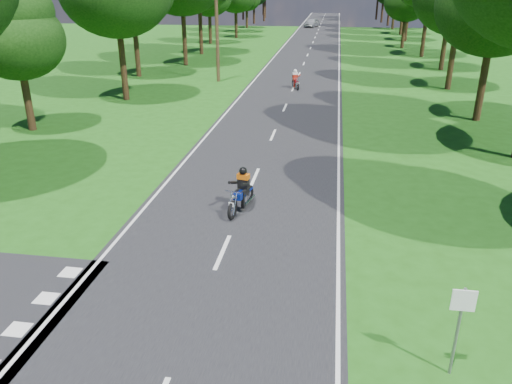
# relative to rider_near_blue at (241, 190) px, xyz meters

# --- Properties ---
(ground) EXTENTS (160.00, 160.00, 0.00)m
(ground) POSITION_rel_rider_near_blue_xyz_m (-0.02, -4.88, -0.77)
(ground) COLOR #1D4E11
(ground) RESTS_ON ground
(main_road) EXTENTS (7.00, 140.00, 0.02)m
(main_road) POSITION_rel_rider_near_blue_xyz_m (-0.02, 45.12, -0.76)
(main_road) COLOR black
(main_road) RESTS_ON ground
(road_markings) EXTENTS (7.40, 140.00, 0.01)m
(road_markings) POSITION_rel_rider_near_blue_xyz_m (-0.16, 43.25, -0.74)
(road_markings) COLOR silver
(road_markings) RESTS_ON main_road
(telegraph_pole) EXTENTS (1.20, 0.26, 8.00)m
(telegraph_pole) POSITION_rel_rider_near_blue_xyz_m (-6.02, 23.12, 3.31)
(telegraph_pole) COLOR #382616
(telegraph_pole) RESTS_ON ground
(road_sign) EXTENTS (0.45, 0.07, 2.00)m
(road_sign) POSITION_rel_rider_near_blue_xyz_m (5.48, -6.89, 0.58)
(road_sign) COLOR slate
(road_sign) RESTS_ON ground
(rider_near_blue) EXTENTS (0.97, 1.88, 1.49)m
(rider_near_blue) POSITION_rel_rider_near_blue_xyz_m (0.00, 0.00, 0.00)
(rider_near_blue) COLOR navy
(rider_near_blue) RESTS_ON main_road
(rider_far_red) EXTENTS (1.03, 1.72, 1.36)m
(rider_far_red) POSITION_rel_rider_near_blue_xyz_m (0.14, 21.12, -0.07)
(rider_far_red) COLOR #9E0C18
(rider_far_red) RESTS_ON main_road
(distant_car) EXTENTS (2.85, 4.59, 1.46)m
(distant_car) POSITION_rel_rider_near_blue_xyz_m (-1.32, 73.76, -0.02)
(distant_car) COLOR #AFB2B6
(distant_car) RESTS_ON main_road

